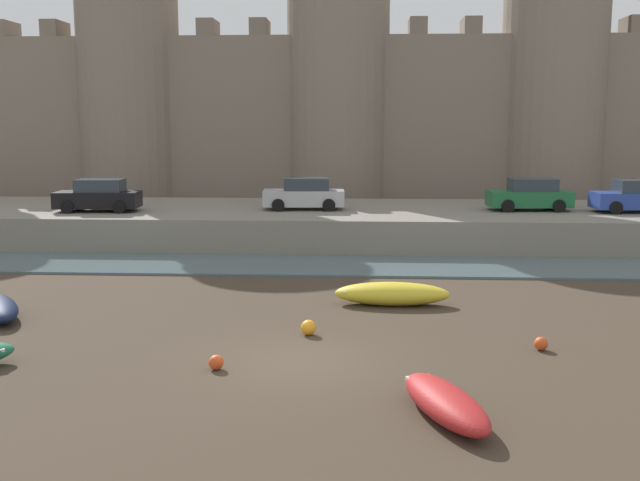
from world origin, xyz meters
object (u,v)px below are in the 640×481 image
car_quay_east (98,196)px  car_quay_centre_west (636,197)px  rowboat_foreground_left (445,402)px  mooring_buoy_off_centre (216,362)px  mooring_buoy_mid_mud (541,344)px  car_quay_west (530,195)px  car_quay_centre_east (305,194)px  mooring_buoy_near_shore (309,328)px  rowboat_near_channel_right (392,293)px

car_quay_east → car_quay_centre_west: bearing=2.4°
rowboat_foreground_left → mooring_buoy_off_centre: size_ratio=9.30×
rowboat_foreground_left → mooring_buoy_mid_mud: (3.12, 4.85, -0.17)m
rowboat_foreground_left → car_quay_west: (6.74, 23.17, 2.08)m
mooring_buoy_off_centre → car_quay_centre_east: car_quay_centre_east is taller
mooring_buoy_off_centre → mooring_buoy_near_shore: mooring_buoy_near_shore is taller
mooring_buoy_off_centre → car_quay_centre_west: bearing=49.1°
mooring_buoy_mid_mud → car_quay_centre_east: car_quay_centre_east is taller
rowboat_near_channel_right → car_quay_east: (-14.18, 11.86, 2.03)m
rowboat_near_channel_right → car_quay_west: (7.46, 13.49, 2.03)m
mooring_buoy_mid_mud → rowboat_foreground_left: bearing=-122.7°
rowboat_near_channel_right → mooring_buoy_near_shore: 4.53m
mooring_buoy_off_centre → mooring_buoy_near_shore: (2.10, 3.18, 0.03)m
rowboat_foreground_left → car_quay_west: size_ratio=0.84×
rowboat_foreground_left → mooring_buoy_off_centre: (-5.38, 2.78, -0.16)m
rowboat_near_channel_right → mooring_buoy_off_centre: (-4.66, -6.90, -0.22)m
mooring_buoy_mid_mud → mooring_buoy_off_centre: 8.75m
mooring_buoy_off_centre → mooring_buoy_near_shore: bearing=56.6°
mooring_buoy_mid_mud → car_quay_west: (3.62, 18.32, 2.25)m
rowboat_foreground_left → car_quay_centre_east: 23.49m
car_quay_west → car_quay_centre_west: bearing=-5.8°
rowboat_foreground_left → car_quay_centre_west: car_quay_centre_west is taller
mooring_buoy_off_centre → mooring_buoy_mid_mud: bearing=13.7°
rowboat_near_channel_right → car_quay_centre_west: 18.15m
mooring_buoy_mid_mud → car_quay_east: bearing=137.2°
rowboat_near_channel_right → mooring_buoy_mid_mud: 6.18m
rowboat_foreground_left → car_quay_centre_east: bearing=101.5°
car_quay_centre_east → mooring_buoy_off_centre: bearing=-92.0°
mooring_buoy_near_shore → car_quay_centre_west: bearing=47.9°
car_quay_east → car_quay_centre_east: 10.32m
car_quay_east → car_quay_centre_west: same height
mooring_buoy_mid_mud → mooring_buoy_off_centre: (-8.50, -2.07, 0.00)m
car_quay_centre_west → mooring_buoy_off_centre: bearing=-130.9°
car_quay_east → mooring_buoy_mid_mud: bearing=-42.8°
rowboat_near_channel_right → mooring_buoy_mid_mud: (3.84, -4.83, -0.22)m
rowboat_near_channel_right → car_quay_centre_east: bearing=106.6°
mooring_buoy_near_shore → rowboat_foreground_left: bearing=-61.1°
mooring_buoy_mid_mud → mooring_buoy_near_shore: size_ratio=0.83×
mooring_buoy_off_centre → rowboat_foreground_left: bearing=-27.3°
car_quay_west → mooring_buoy_near_shore: bearing=-120.2°
mooring_buoy_near_shore → mooring_buoy_mid_mud: bearing=-9.8°
rowboat_foreground_left → rowboat_near_channel_right: (-0.72, 9.69, 0.05)m
rowboat_foreground_left → car_quay_centre_west: (11.82, 22.66, 2.08)m
rowboat_foreground_left → mooring_buoy_off_centre: 6.06m
mooring_buoy_near_shore → car_quay_centre_west: (15.11, 16.69, 2.21)m
mooring_buoy_near_shore → car_quay_east: bearing=126.7°
mooring_buoy_mid_mud → mooring_buoy_near_shore: bearing=170.2°
mooring_buoy_off_centre → car_quay_east: size_ratio=0.09×
rowboat_near_channel_right → car_quay_west: bearing=61.1°
rowboat_near_channel_right → mooring_buoy_off_centre: size_ratio=10.22×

